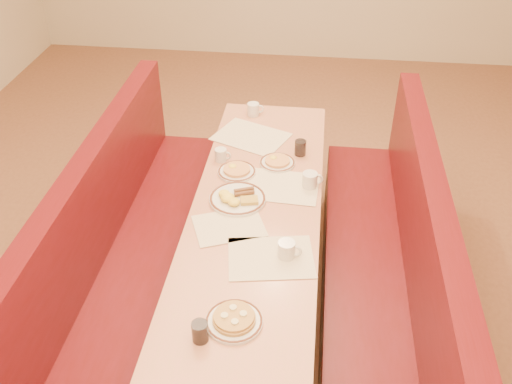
# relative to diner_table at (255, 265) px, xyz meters

# --- Properties ---
(ground) EXTENTS (8.00, 8.00, 0.00)m
(ground) POSITION_rel_diner_table_xyz_m (0.00, 0.00, -0.37)
(ground) COLOR #9E6647
(ground) RESTS_ON ground
(diner_table) EXTENTS (0.70, 2.50, 0.75)m
(diner_table) POSITION_rel_diner_table_xyz_m (0.00, 0.00, 0.00)
(diner_table) COLOR black
(diner_table) RESTS_ON ground
(booth_left) EXTENTS (0.55, 2.50, 1.05)m
(booth_left) POSITION_rel_diner_table_xyz_m (-0.73, 0.00, -0.01)
(booth_left) COLOR #4C3326
(booth_left) RESTS_ON ground
(booth_right) EXTENTS (0.55, 2.50, 1.05)m
(booth_right) POSITION_rel_diner_table_xyz_m (0.73, 0.00, -0.01)
(booth_right) COLOR #4C3326
(booth_right) RESTS_ON ground
(placemat_near_left) EXTENTS (0.43, 0.38, 0.00)m
(placemat_near_left) POSITION_rel_diner_table_xyz_m (-0.12, -0.12, 0.38)
(placemat_near_left) COLOR beige
(placemat_near_left) RESTS_ON diner_table
(placemat_near_right) EXTENTS (0.46, 0.37, 0.00)m
(placemat_near_right) POSITION_rel_diner_table_xyz_m (0.12, -0.34, 0.38)
(placemat_near_right) COLOR beige
(placemat_near_right) RESTS_ON diner_table
(placemat_far_left) EXTENTS (0.54, 0.48, 0.00)m
(placemat_far_left) POSITION_rel_diner_table_xyz_m (-0.12, 0.80, 0.38)
(placemat_far_left) COLOR beige
(placemat_far_left) RESTS_ON diner_table
(placemat_far_right) EXTENTS (0.44, 0.34, 0.00)m
(placemat_far_right) POSITION_rel_diner_table_xyz_m (0.12, 0.27, 0.38)
(placemat_far_right) COLOR beige
(placemat_far_right) RESTS_ON diner_table
(pancake_plate) EXTENTS (0.25, 0.25, 0.06)m
(pancake_plate) POSITION_rel_diner_table_xyz_m (0.00, -0.76, 0.39)
(pancake_plate) COLOR silver
(pancake_plate) RESTS_ON diner_table
(eggs_plate) EXTENTS (0.31, 0.31, 0.06)m
(eggs_plate) POSITION_rel_diner_table_xyz_m (-0.11, 0.10, 0.39)
(eggs_plate) COLOR silver
(eggs_plate) RESTS_ON diner_table
(extra_plate_mid) EXTENTS (0.21, 0.21, 0.04)m
(extra_plate_mid) POSITION_rel_diner_table_xyz_m (0.08, 0.50, 0.39)
(extra_plate_mid) COLOR silver
(extra_plate_mid) RESTS_ON diner_table
(extra_plate_far) EXTENTS (0.23, 0.23, 0.05)m
(extra_plate_far) POSITION_rel_diner_table_xyz_m (-0.15, 0.38, 0.39)
(extra_plate_far) COLOR silver
(extra_plate_far) RESTS_ON diner_table
(coffee_mug_a) EXTENTS (0.12, 0.08, 0.09)m
(coffee_mug_a) POSITION_rel_diner_table_xyz_m (0.20, -0.32, 0.42)
(coffee_mug_a) COLOR silver
(coffee_mug_a) RESTS_ON diner_table
(coffee_mug_b) EXTENTS (0.10, 0.07, 0.08)m
(coffee_mug_b) POSITION_rel_diner_table_xyz_m (-0.26, 0.50, 0.42)
(coffee_mug_b) COLOR silver
(coffee_mug_b) RESTS_ON diner_table
(coffee_mug_c) EXTENTS (0.12, 0.09, 0.09)m
(coffee_mug_c) POSITION_rel_diner_table_xyz_m (0.28, 0.29, 0.42)
(coffee_mug_c) COLOR silver
(coffee_mug_c) RESTS_ON diner_table
(coffee_mug_d) EXTENTS (0.11, 0.08, 0.09)m
(coffee_mug_d) POSITION_rel_diner_table_xyz_m (-0.14, 1.10, 0.42)
(coffee_mug_d) COLOR silver
(coffee_mug_d) RESTS_ON diner_table
(soda_tumbler_near) EXTENTS (0.07, 0.07, 0.10)m
(soda_tumbler_near) POSITION_rel_diner_table_xyz_m (-0.12, -0.86, 0.42)
(soda_tumbler_near) COLOR black
(soda_tumbler_near) RESTS_ON diner_table
(soda_tumbler_mid) EXTENTS (0.07, 0.07, 0.10)m
(soda_tumbler_mid) POSITION_rel_diner_table_xyz_m (0.21, 0.63, 0.42)
(soda_tumbler_mid) COLOR black
(soda_tumbler_mid) RESTS_ON diner_table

